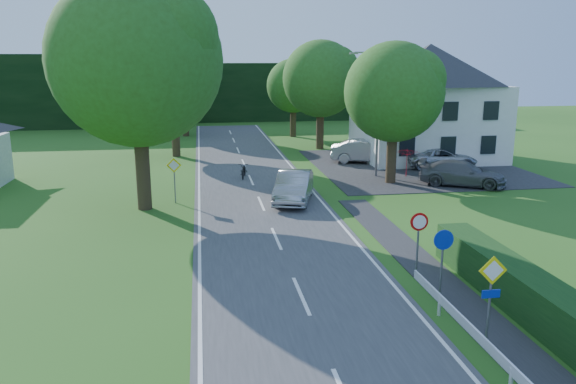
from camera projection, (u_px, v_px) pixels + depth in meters
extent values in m
cube|color=#3D3E40|center=(271.00, 225.00, 25.89)|extent=(7.00, 80.00, 0.04)
cube|color=#252528|center=(414.00, 166.00, 40.18)|extent=(14.00, 16.00, 0.04)
cube|color=white|center=(199.00, 228.00, 25.39)|extent=(0.12, 80.00, 0.01)
cube|color=white|center=(339.00, 222.00, 26.37)|extent=(0.12, 80.00, 0.01)
cube|color=black|center=(288.00, 91.00, 70.49)|extent=(30.00, 5.00, 7.00)
cube|color=silver|center=(426.00, 122.00, 42.72)|extent=(10.00, 8.00, 5.60)
pyramid|color=#242429|center=(430.00, 64.00, 41.72)|extent=(10.60, 8.40, 3.00)
cylinder|color=slate|center=(378.00, 115.00, 35.80)|extent=(0.16, 0.16, 8.00)
cylinder|color=slate|center=(368.00, 52.00, 34.78)|extent=(1.70, 0.10, 0.10)
cube|color=slate|center=(354.00, 53.00, 34.66)|extent=(0.50, 0.18, 0.12)
cylinder|color=slate|center=(489.00, 306.00, 14.72)|extent=(0.07, 0.07, 2.40)
cube|color=yellow|center=(493.00, 270.00, 14.46)|extent=(0.78, 0.04, 0.78)
cube|color=white|center=(493.00, 270.00, 14.46)|extent=(0.57, 0.05, 0.57)
cube|color=#0B29AA|center=(491.00, 294.00, 14.61)|extent=(0.50, 0.04, 0.22)
cylinder|color=slate|center=(441.00, 268.00, 17.63)|extent=(0.07, 0.07, 2.20)
cylinder|color=#0B29AA|center=(444.00, 240.00, 17.38)|extent=(0.64, 0.04, 0.64)
cylinder|color=slate|center=(417.00, 248.00, 19.55)|extent=(0.07, 0.07, 2.20)
cylinder|color=red|center=(419.00, 222.00, 19.30)|extent=(0.64, 0.04, 0.64)
cylinder|color=white|center=(419.00, 222.00, 19.28)|extent=(0.48, 0.04, 0.48)
cylinder|color=slate|center=(175.00, 183.00, 29.77)|extent=(0.07, 0.07, 2.20)
cube|color=yellow|center=(174.00, 165.00, 29.52)|extent=(0.78, 0.04, 0.78)
cube|color=white|center=(174.00, 165.00, 29.52)|extent=(0.57, 0.05, 0.57)
imported|color=#9C9CA0|center=(294.00, 187.00, 30.02)|extent=(2.99, 5.18, 1.62)
imported|color=black|center=(244.00, 170.00, 36.06)|extent=(0.98, 1.99, 1.00)
imported|color=#A4A4A9|center=(366.00, 151.00, 41.29)|extent=(5.38, 3.11, 1.68)
imported|color=#57585D|center=(462.00, 173.00, 33.83)|extent=(5.46, 4.25, 1.48)
imported|color=#ADAEB4|center=(441.00, 158.00, 39.35)|extent=(5.15, 2.74, 1.38)
imported|color=red|center=(407.00, 163.00, 36.31)|extent=(2.05, 2.09, 1.83)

